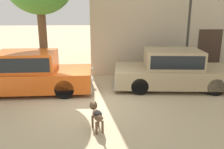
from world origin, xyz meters
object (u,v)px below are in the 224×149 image
parked_sedan_second (173,69)px  street_lamp (189,24)px  stray_dog_spotted (97,114)px  parked_sedan_nearest (28,73)px

parked_sedan_second → street_lamp: bearing=51.3°
stray_dog_spotted → street_lamp: street_lamp is taller
stray_dog_spotted → parked_sedan_second: bearing=-58.8°
parked_sedan_nearest → street_lamp: street_lamp is taller
parked_sedan_second → street_lamp: (0.80, 0.85, 1.66)m
parked_sedan_nearest → parked_sedan_second: size_ratio=1.00×
parked_sedan_nearest → street_lamp: size_ratio=1.26×
parked_sedan_nearest → street_lamp: (6.22, 1.06, 1.66)m
street_lamp → stray_dog_spotted: bearing=-132.5°
parked_sedan_second → stray_dog_spotted: (-2.90, -3.19, -0.31)m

